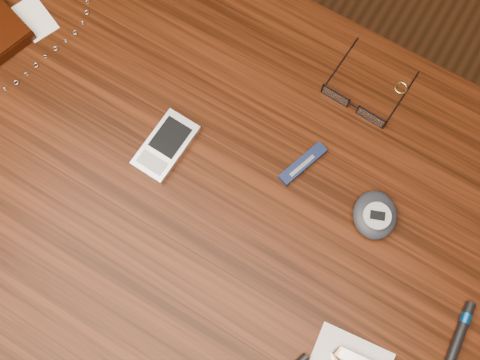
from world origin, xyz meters
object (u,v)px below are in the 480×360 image
Objects in this scene: desk at (204,202)px; eyeglasses at (355,103)px; pedometer at (375,215)px; pocket_knife at (303,164)px; pda_phone at (166,146)px.

desk is 8.61× the size of eyeglasses.
pedometer is 0.12m from pocket_knife.
pocket_knife is (0.18, 0.08, -0.00)m from pda_phone.
desk is 0.28m from eyeglasses.
desk is at bearing -18.55° from pda_phone.
eyeglasses is (0.13, 0.22, 0.11)m from desk.
pocket_knife is (-0.02, -0.12, -0.01)m from eyeglasses.
desk is 12.29× the size of pocket_knife.
pocket_knife is at bearing 172.47° from pedometer.
pedometer is 1.08× the size of pocket_knife.
desk is 0.27m from pedometer.
desk is 9.82× the size of pda_phone.
pocket_knife is at bearing -99.89° from eyeglasses.
desk is 11.39× the size of pedometer.
pocket_knife is (-0.12, 0.02, -0.01)m from pedometer.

